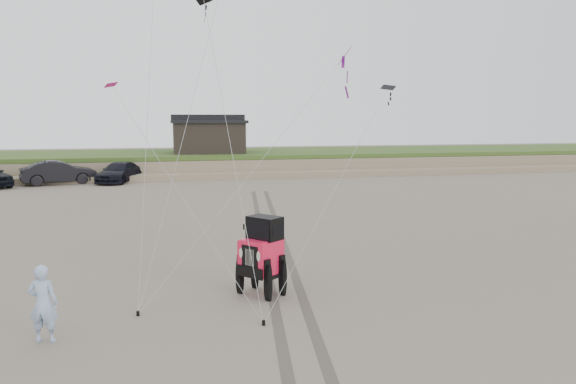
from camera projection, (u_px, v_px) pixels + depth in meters
name	position (u px, v px, depth m)	size (l,w,h in m)	color
ground	(257.00, 314.00, 13.82)	(160.00, 160.00, 0.00)	#6B6054
dune_ridge	(186.00, 163.00, 49.95)	(160.00, 14.25, 1.73)	#7A6B54
cabin	(208.00, 135.00, 49.59)	(6.40, 5.40, 3.35)	black
truck_b	(59.00, 172.00, 40.66)	(1.81, 5.19, 1.71)	black
truck_c	(119.00, 172.00, 41.94)	(2.07, 5.09, 1.48)	black
jeep	(261.00, 264.00, 15.20)	(1.99, 4.61, 1.72)	#F61C44
man	(43.00, 304.00, 11.99)	(0.62, 0.41, 1.71)	#81A0C8
kite_flock	(282.00, 5.00, 21.23)	(10.38, 5.64, 9.41)	#81198D
stake_main	(138.00, 313.00, 13.67)	(0.08, 0.08, 0.12)	black
stake_aux	(264.00, 323.00, 13.04)	(0.08, 0.08, 0.12)	black
tire_tracks	(273.00, 241.00, 21.99)	(5.22, 29.74, 0.01)	#4C443D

